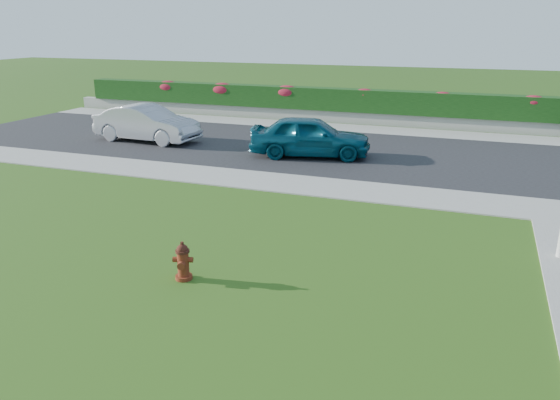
% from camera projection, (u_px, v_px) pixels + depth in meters
% --- Properties ---
extents(ground, '(120.00, 120.00, 0.00)m').
position_uv_depth(ground, '(159.00, 336.00, 8.81)').
color(ground, black).
rests_on(ground, ground).
extents(street_far, '(26.00, 8.00, 0.04)m').
position_uv_depth(street_far, '(238.00, 143.00, 22.94)').
color(street_far, black).
rests_on(street_far, ground).
extents(sidewalk_far, '(24.00, 2.00, 0.04)m').
position_uv_depth(sidewalk_far, '(151.00, 169.00, 18.81)').
color(sidewalk_far, gray).
rests_on(sidewalk_far, ground).
extents(sidewalk_beyond, '(34.00, 2.00, 0.04)m').
position_uv_depth(sidewalk_beyond, '(357.00, 129.00, 26.09)').
color(sidewalk_beyond, gray).
rests_on(sidewalk_beyond, ground).
extents(retaining_wall, '(34.00, 0.40, 0.60)m').
position_uv_depth(retaining_wall, '(364.00, 118.00, 27.34)').
color(retaining_wall, gray).
rests_on(retaining_wall, ground).
extents(hedge, '(32.00, 0.90, 1.10)m').
position_uv_depth(hedge, '(365.00, 101.00, 27.17)').
color(hedge, black).
rests_on(hedge, retaining_wall).
extents(fire_hydrant, '(0.41, 0.39, 0.79)m').
position_uv_depth(fire_hydrant, '(183.00, 262.00, 10.66)').
color(fire_hydrant, '#4B0C0B').
rests_on(fire_hydrant, ground).
extents(sedan_teal, '(4.75, 2.73, 1.52)m').
position_uv_depth(sedan_teal, '(310.00, 136.00, 20.38)').
color(sedan_teal, '#0B4457').
rests_on(sedan_teal, street_far).
extents(sedan_silver, '(4.66, 1.89, 1.51)m').
position_uv_depth(sedan_silver, '(147.00, 123.00, 23.04)').
color(sedan_silver, '#9B9CA2').
rests_on(sedan_silver, street_far).
extents(flower_clump_a, '(1.30, 0.83, 0.65)m').
position_uv_depth(flower_clump_a, '(168.00, 86.00, 30.68)').
color(flower_clump_a, '#A21B32').
rests_on(flower_clump_a, hedge).
extents(flower_clump_b, '(1.37, 0.88, 0.69)m').
position_uv_depth(flower_clump_b, '(223.00, 89.00, 29.57)').
color(flower_clump_b, '#A21B32').
rests_on(flower_clump_b, hedge).
extents(flower_clump_c, '(1.33, 0.86, 0.67)m').
position_uv_depth(flower_clump_c, '(287.00, 92.00, 28.34)').
color(flower_clump_c, '#A21B32').
rests_on(flower_clump_c, hedge).
extents(flower_clump_d, '(1.10, 0.71, 0.55)m').
position_uv_depth(flower_clump_d, '(365.00, 94.00, 26.98)').
color(flower_clump_d, '#A21B32').
rests_on(flower_clump_d, hedge).
extents(flower_clump_e, '(1.06, 0.68, 0.53)m').
position_uv_depth(flower_clump_e, '(443.00, 97.00, 25.75)').
color(flower_clump_e, '#A21B32').
rests_on(flower_clump_e, hedge).
extents(flower_clump_f, '(1.14, 0.73, 0.57)m').
position_uv_depth(flower_clump_f, '(533.00, 102.00, 24.46)').
color(flower_clump_f, '#A21B32').
rests_on(flower_clump_f, hedge).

